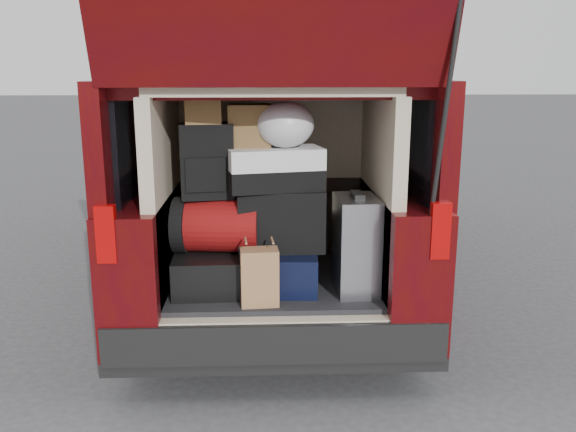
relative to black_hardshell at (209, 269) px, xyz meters
name	(u,v)px	position (x,y,z in m)	size (l,w,h in m)	color
ground	(275,380)	(0.39, -0.16, -0.66)	(80.00, 80.00, 0.00)	#363639
minivan	(270,178)	(0.39, 1.69, 0.25)	(1.90, 5.35, 2.77)	black
load_floor	(274,319)	(0.39, 0.11, -0.39)	(1.24, 1.05, 0.55)	black
black_hardshell	(209,269)	(0.00, 0.00, 0.00)	(0.40, 0.56, 0.22)	black
navy_hardshell	(281,267)	(0.44, 0.01, 0.00)	(0.43, 0.53, 0.23)	black
silver_roller	(356,244)	(0.88, -0.10, 0.17)	(0.24, 0.38, 0.56)	white
kraft_bag	(260,277)	(0.31, -0.31, 0.05)	(0.21, 0.13, 0.32)	#9F6E48
red_duffel	(217,225)	(0.06, 0.01, 0.27)	(0.50, 0.32, 0.32)	maroon
black_soft_case	(281,219)	(0.44, 0.02, 0.30)	(0.51, 0.31, 0.37)	black
backpack	(206,161)	(0.00, 0.02, 0.65)	(0.31, 0.19, 0.44)	black
twotone_duffel	(275,169)	(0.40, 0.01, 0.61)	(0.55, 0.28, 0.25)	silver
grocery_sack_lower	(202,107)	(-0.01, 0.01, 0.96)	(0.20, 0.17, 0.18)	brown
grocery_sack_upper	(250,126)	(0.26, 0.07, 0.85)	(0.24, 0.20, 0.24)	brown
plastic_bag_center	(285,125)	(0.46, 0.00, 0.86)	(0.33, 0.31, 0.27)	silver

